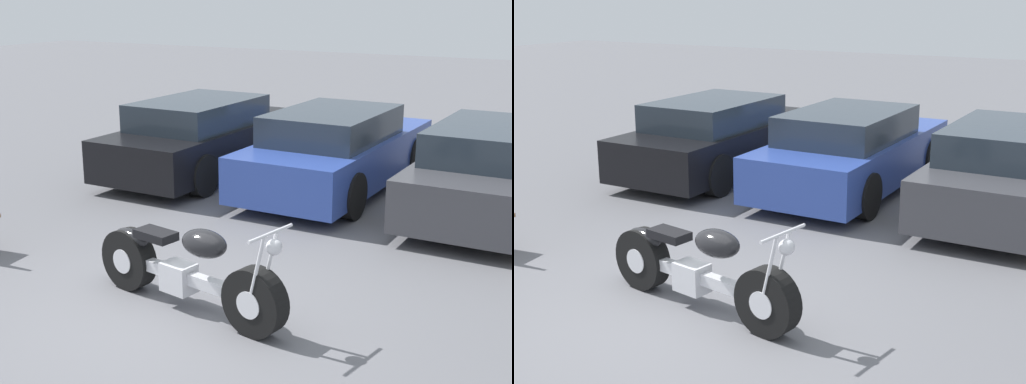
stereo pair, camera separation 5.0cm
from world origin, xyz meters
TOP-DOWN VIEW (x-y plane):
  - ground_plane at (0.00, 0.00)m, footprint 60.00×60.00m
  - motorcycle at (0.08, 0.30)m, footprint 2.41×0.84m
  - parked_car_black at (-2.85, 5.14)m, footprint 1.82×4.46m
  - parked_car_blue at (-0.39, 5.21)m, footprint 1.82×4.46m
  - parked_car_dark_grey at (2.08, 5.16)m, footprint 1.82×4.46m

SIDE VIEW (x-z plane):
  - ground_plane at x=0.00m, z-range 0.00..0.00m
  - motorcycle at x=0.08m, z-range -0.11..0.95m
  - parked_car_black at x=-2.85m, z-range -0.02..1.31m
  - parked_car_blue at x=-0.39m, z-range -0.02..1.31m
  - parked_car_dark_grey at x=2.08m, z-range -0.02..1.31m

